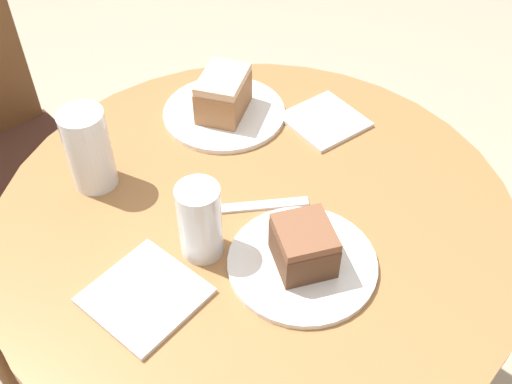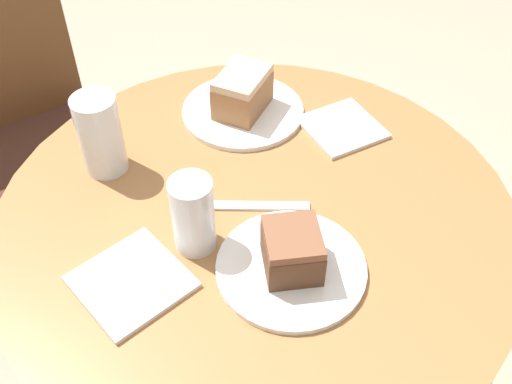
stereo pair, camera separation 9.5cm
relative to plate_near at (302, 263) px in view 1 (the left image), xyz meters
name	(u,v)px [view 1 (the left image)]	position (x,y,z in m)	size (l,w,h in m)	color
table	(256,281)	(0.05, 0.12, -0.20)	(0.86, 0.86, 0.78)	#9E6B3D
plate_near	(302,263)	(0.00, 0.00, 0.00)	(0.23, 0.23, 0.01)	white
plate_far	(224,113)	(0.22, 0.32, 0.00)	(0.24, 0.24, 0.01)	white
cake_slice_near	(304,246)	(0.00, 0.00, 0.04)	(0.12, 0.12, 0.07)	brown
cake_slice_far	(223,94)	(0.22, 0.32, 0.04)	(0.13, 0.11, 0.08)	#9E6B42
glass_lemonade	(90,154)	(-0.06, 0.38, 0.06)	(0.07, 0.07, 0.15)	beige
glass_water	(200,224)	(-0.07, 0.14, 0.05)	(0.07, 0.07, 0.13)	silver
napkin_stack	(145,296)	(-0.18, 0.15, 0.00)	(0.15, 0.15, 0.01)	silver
fork	(259,206)	(0.06, 0.12, 0.00)	(0.13, 0.13, 0.00)	silver
napkin_side	(325,121)	(0.31, 0.16, 0.00)	(0.16, 0.16, 0.01)	silver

